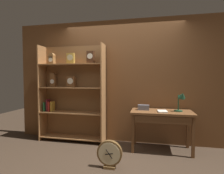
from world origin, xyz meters
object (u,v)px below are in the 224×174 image
at_px(workbench, 162,117).
at_px(desk_lamp, 181,99).
at_px(toolbox_small, 144,107).
at_px(round_clock_large, 110,154).
at_px(open_repair_manual, 162,111).
at_px(bookshelf, 71,92).

xyz_separation_m(workbench, desk_lamp, (0.34, 0.02, 0.34)).
distance_m(toolbox_small, round_clock_large, 1.18).
height_order(desk_lamp, open_repair_manual, desk_lamp).
bearing_deg(open_repair_manual, toolbox_small, 151.60).
relative_size(workbench, round_clock_large, 2.64).
relative_size(bookshelf, workbench, 1.84).
height_order(bookshelf, toolbox_small, bookshelf).
bearing_deg(toolbox_small, round_clock_large, -117.06).
bearing_deg(toolbox_small, bookshelf, 175.66).
height_order(bookshelf, workbench, bookshelf).
bearing_deg(round_clock_large, bookshelf, 136.48).
distance_m(bookshelf, open_repair_manual, 1.95).
bearing_deg(desk_lamp, open_repair_manual, -164.34).
relative_size(desk_lamp, toolbox_small, 1.79).
height_order(desk_lamp, toolbox_small, desk_lamp).
height_order(open_repair_manual, round_clock_large, open_repair_manual).
bearing_deg(workbench, bookshelf, 174.20).
bearing_deg(bookshelf, open_repair_manual, -7.98).
relative_size(workbench, open_repair_manual, 5.13).
relative_size(workbench, toolbox_small, 5.24).
xyz_separation_m(toolbox_small, round_clock_large, (-0.47, -0.92, -0.58)).
relative_size(bookshelf, toolbox_small, 9.62).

